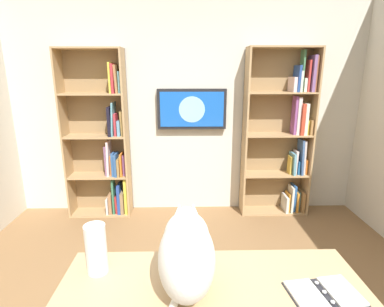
% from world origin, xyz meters
% --- Properties ---
extents(wall_back, '(4.52, 0.06, 2.70)m').
position_xyz_m(wall_back, '(0.00, -2.23, 1.35)').
color(wall_back, beige).
rests_on(wall_back, ground).
extents(bookshelf_left, '(0.85, 0.28, 2.09)m').
position_xyz_m(bookshelf_left, '(-1.24, -2.06, 1.04)').
color(bookshelf_left, tan).
rests_on(bookshelf_left, ground).
extents(bookshelf_right, '(0.77, 0.28, 2.08)m').
position_xyz_m(bookshelf_right, '(1.04, -2.06, 0.94)').
color(bookshelf_right, tan).
rests_on(bookshelf_right, ground).
extents(wall_mounted_tv, '(0.86, 0.07, 0.50)m').
position_xyz_m(wall_mounted_tv, '(-0.06, -2.15, 1.36)').
color(wall_mounted_tv, black).
extents(desk, '(1.54, 0.57, 0.77)m').
position_xyz_m(desk, '(-0.10, 0.35, 0.65)').
color(desk, tan).
rests_on(desk, ground).
extents(cat, '(0.28, 0.61, 0.38)m').
position_xyz_m(cat, '(0.03, 0.34, 0.96)').
color(cat, white).
rests_on(cat, desk).
extents(open_binder, '(0.36, 0.26, 0.02)m').
position_xyz_m(open_binder, '(-0.63, 0.43, 0.78)').
color(open_binder, '#26262B').
rests_on(open_binder, desk).
extents(paper_towel_roll, '(0.11, 0.11, 0.27)m').
position_xyz_m(paper_towel_roll, '(0.50, 0.22, 0.91)').
color(paper_towel_roll, white).
rests_on(paper_towel_roll, desk).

